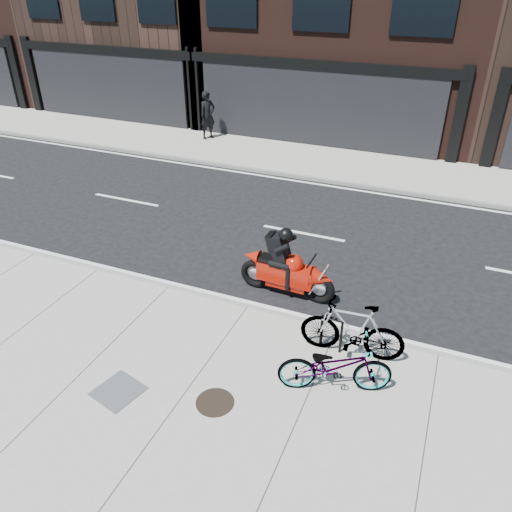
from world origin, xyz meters
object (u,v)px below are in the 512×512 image
at_px(bicycle_front, 335,366).
at_px(pedestrian, 208,115).
at_px(motorcycle, 291,270).
at_px(utility_grate, 118,391).
at_px(bike_rack, 332,330).
at_px(bicycle_rear, 352,329).
at_px(manhole_cover, 215,402).

xyz_separation_m(bicycle_front, pedestrian, (-8.72, 12.13, 0.46)).
bearing_deg(motorcycle, utility_grate, -111.57).
height_order(bike_rack, bicycle_rear, bicycle_rear).
bearing_deg(bicycle_front, pedestrian, 15.39).
bearing_deg(bicycle_front, motorcycle, 12.97).
bearing_deg(pedestrian, bike_rack, -115.11).
bearing_deg(motorcycle, pedestrian, 127.80).
distance_m(bicycle_front, manhole_cover, 2.15).
relative_size(pedestrian, manhole_cover, 2.96).
xyz_separation_m(bicycle_rear, manhole_cover, (-1.83, -2.11, -0.58)).
height_order(bicycle_rear, pedestrian, pedestrian).
bearing_deg(bike_rack, utility_grate, -140.97).
bearing_deg(utility_grate, bicycle_rear, 35.80).
relative_size(bike_rack, motorcycle, 0.33).
distance_m(pedestrian, manhole_cover, 14.99).
distance_m(bicycle_rear, motorcycle, 2.37).
bearing_deg(motorcycle, manhole_cover, -89.59).
height_order(pedestrian, manhole_cover, pedestrian).
bearing_deg(bike_rack, bicycle_front, -71.94).
height_order(bicycle_rear, manhole_cover, bicycle_rear).
relative_size(bike_rack, bicycle_front, 0.38).
bearing_deg(bicycle_front, manhole_cover, 101.75).
distance_m(motorcycle, manhole_cover, 3.74).
height_order(motorcycle, manhole_cover, motorcycle).
bearing_deg(manhole_cover, motorcycle, 88.97).
xyz_separation_m(bike_rack, bicycle_front, (0.33, -1.00, 0.07)).
distance_m(bike_rack, pedestrian, 13.95).
xyz_separation_m(bike_rack, motorcycle, (-1.38, 1.59, 0.12)).
bearing_deg(bike_rack, pedestrian, 127.05).
xyz_separation_m(bicycle_front, bicycle_rear, (0.06, 1.00, 0.07)).
bearing_deg(pedestrian, manhole_cover, -124.44).
distance_m(bicycle_rear, utility_grate, 4.37).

